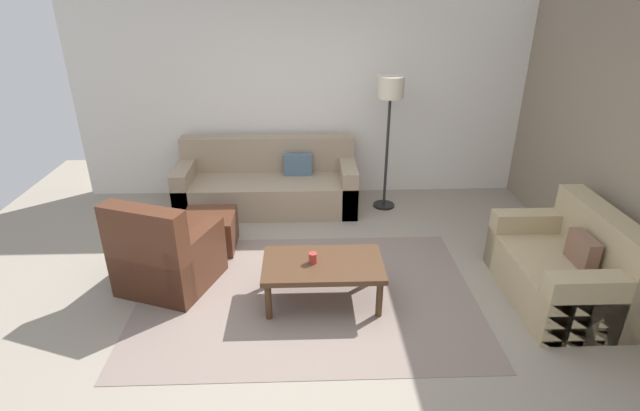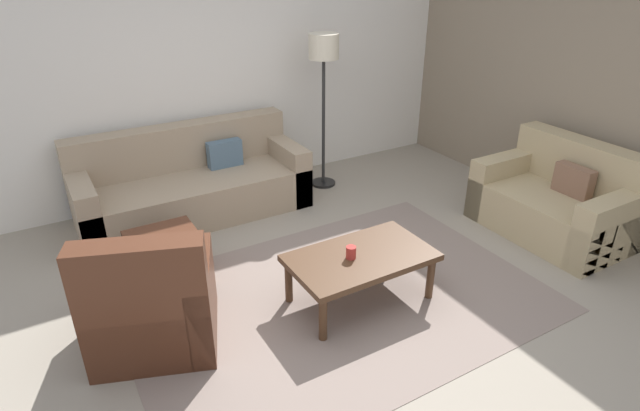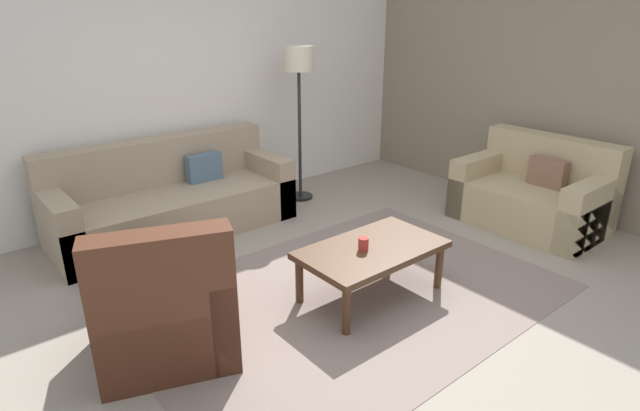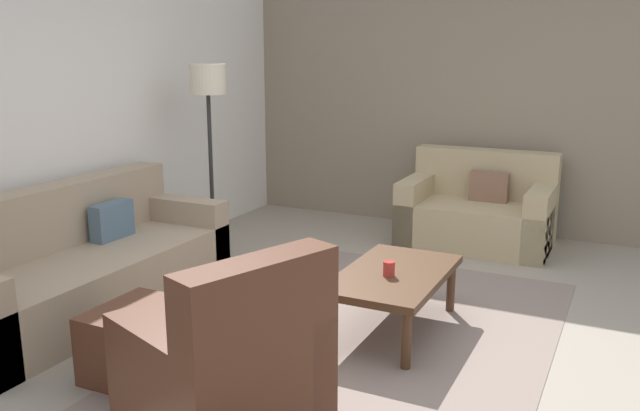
# 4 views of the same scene
# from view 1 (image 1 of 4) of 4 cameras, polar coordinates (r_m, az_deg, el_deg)

# --- Properties ---
(ground_plane) EXTENTS (8.00, 8.00, 0.00)m
(ground_plane) POSITION_cam_1_polar(r_m,az_deg,el_deg) (4.73, -1.57, -10.47)
(ground_plane) COLOR gray
(rear_partition) EXTENTS (6.00, 0.12, 2.80)m
(rear_partition) POSITION_cam_1_polar(r_m,az_deg,el_deg) (6.59, -1.96, 13.19)
(rear_partition) COLOR silver
(rear_partition) RESTS_ON ground_plane
(area_rug) EXTENTS (3.18, 2.22, 0.01)m
(area_rug) POSITION_cam_1_polar(r_m,az_deg,el_deg) (4.72, -1.57, -10.43)
(area_rug) COLOR gray
(area_rug) RESTS_ON ground_plane
(couch_main) EXTENTS (2.29, 0.90, 0.88)m
(couch_main) POSITION_cam_1_polar(r_m,az_deg,el_deg) (6.45, -6.10, 2.54)
(couch_main) COLOR gray
(couch_main) RESTS_ON ground_plane
(couch_loveseat) EXTENTS (0.89, 1.37, 0.88)m
(couch_loveseat) POSITION_cam_1_polar(r_m,az_deg,el_deg) (5.09, 27.35, -6.79)
(couch_loveseat) COLOR tan
(couch_loveseat) RESTS_ON ground_plane
(armchair_leather) EXTENTS (1.03, 1.03, 0.95)m
(armchair_leather) POSITION_cam_1_polar(r_m,az_deg,el_deg) (4.91, -17.80, -6.07)
(armchair_leather) COLOR #4C2819
(armchair_leather) RESTS_ON ground_plane
(ottoman) EXTENTS (0.56, 0.56, 0.40)m
(ottoman) POSITION_cam_1_polar(r_m,az_deg,el_deg) (5.55, -12.82, -2.95)
(ottoman) COLOR #4C2819
(ottoman) RESTS_ON ground_plane
(coffee_table) EXTENTS (1.10, 0.64, 0.41)m
(coffee_table) POSITION_cam_1_polar(r_m,az_deg,el_deg) (4.46, 0.35, -7.28)
(coffee_table) COLOR #472D1C
(coffee_table) RESTS_ON ground_plane
(cup) EXTENTS (0.08, 0.08, 0.10)m
(cup) POSITION_cam_1_polar(r_m,az_deg,el_deg) (4.41, -0.84, -6.19)
(cup) COLOR #B2332D
(cup) RESTS_ON coffee_table
(lamp_standing) EXTENTS (0.32, 0.32, 1.71)m
(lamp_standing) POSITION_cam_1_polar(r_m,az_deg,el_deg) (6.09, 8.24, 12.06)
(lamp_standing) COLOR black
(lamp_standing) RESTS_ON ground_plane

